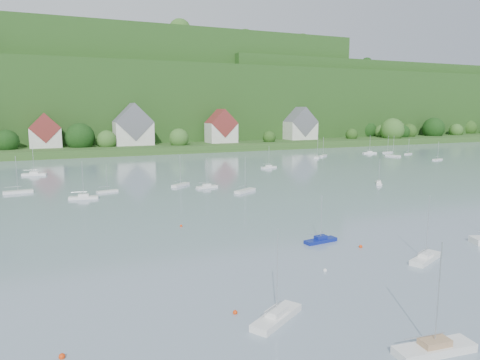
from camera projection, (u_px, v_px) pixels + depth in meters
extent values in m
cube|color=#2B531F|center=(118.00, 147.00, 202.88)|extent=(600.00, 60.00, 3.00)
cube|color=#154014|center=(98.00, 106.00, 267.85)|extent=(620.00, 160.00, 40.00)
cube|color=#154014|center=(115.00, 93.00, 266.01)|extent=(240.00, 130.00, 60.00)
cube|color=#154014|center=(338.00, 104.00, 312.58)|extent=(200.00, 110.00, 48.00)
sphere|color=#204615|center=(468.00, 128.00, 285.33)|extent=(10.24, 10.24, 10.24)
sphere|color=#346324|center=(392.00, 130.00, 239.92)|extent=(12.88, 12.88, 12.88)
sphere|color=black|center=(367.00, 130.00, 255.24)|extent=(10.46, 10.46, 10.46)
sphere|color=#204615|center=(352.00, 135.00, 235.38)|extent=(6.45, 6.45, 6.45)
sphere|color=black|center=(390.00, 130.00, 256.66)|extent=(10.68, 10.68, 10.68)
sphere|color=black|center=(433.00, 128.00, 259.90)|extent=(12.85, 12.85, 12.85)
sphere|color=#346324|center=(107.00, 140.00, 184.95)|extent=(8.19, 8.19, 8.19)
sphere|color=#346324|center=(397.00, 130.00, 254.13)|extent=(10.50, 10.50, 10.50)
sphere|color=black|center=(403.00, 132.00, 248.29)|extent=(8.05, 8.05, 8.05)
sphere|color=#346324|center=(220.00, 133.00, 213.34)|extent=(12.16, 12.16, 12.16)
sphere|color=#346324|center=(179.00, 138.00, 193.10)|extent=(8.73, 8.73, 8.73)
sphere|color=black|center=(7.00, 142.00, 172.05)|extent=(9.32, 9.32, 9.32)
sphere|color=#204615|center=(457.00, 131.00, 269.56)|extent=(7.74, 7.74, 7.74)
sphere|color=#204615|center=(409.00, 131.00, 252.38)|extent=(8.84, 8.84, 8.84)
sphere|color=#204615|center=(269.00, 137.00, 212.52)|extent=(6.24, 6.24, 6.24)
sphere|color=black|center=(295.00, 134.00, 232.57)|extent=(8.16, 8.16, 8.16)
sphere|color=#346324|center=(381.00, 132.00, 252.41)|extent=(8.09, 8.09, 8.09)
sphere|color=#346324|center=(456.00, 130.00, 268.53)|extent=(8.14, 8.14, 8.14)
sphere|color=black|center=(80.00, 137.00, 182.97)|extent=(11.92, 11.92, 11.92)
sphere|color=#204615|center=(169.00, 36.00, 259.02)|extent=(12.83, 12.83, 12.83)
sphere|color=#346324|center=(15.00, 23.00, 216.17)|extent=(8.18, 8.18, 8.18)
sphere|color=#204615|center=(95.00, 38.00, 266.16)|extent=(12.73, 12.73, 12.73)
sphere|color=#204615|center=(245.00, 39.00, 266.88)|extent=(11.50, 11.50, 11.50)
sphere|color=#204615|center=(193.00, 42.00, 285.32)|extent=(14.65, 14.65, 14.65)
sphere|color=#346324|center=(180.00, 30.00, 237.46)|extent=(11.95, 11.95, 11.95)
sphere|color=#204615|center=(302.00, 41.00, 275.76)|extent=(9.76, 9.76, 9.76)
sphere|color=#346324|center=(4.00, 33.00, 242.43)|extent=(7.07, 7.07, 7.07)
sphere|color=black|center=(94.00, 29.00, 231.58)|extent=(8.21, 8.21, 8.21)
sphere|color=#346324|center=(52.00, 32.00, 245.37)|extent=(12.24, 12.24, 12.24)
sphere|color=#346324|center=(292.00, 42.00, 277.82)|extent=(9.00, 9.00, 9.00)
sphere|color=#204615|center=(262.00, 44.00, 286.10)|extent=(8.03, 8.03, 8.03)
sphere|color=#346324|center=(356.00, 68.00, 318.09)|extent=(9.52, 9.52, 9.52)
sphere|color=#346324|center=(416.00, 70.00, 341.06)|extent=(9.12, 9.12, 9.12)
sphere|color=#346324|center=(260.00, 62.00, 287.93)|extent=(14.97, 14.97, 14.97)
sphere|color=black|center=(367.00, 63.00, 285.68)|extent=(7.52, 7.52, 7.52)
sphere|color=#204615|center=(231.00, 61.00, 277.17)|extent=(9.78, 9.78, 9.78)
sphere|color=#204615|center=(289.00, 63.00, 292.29)|extent=(12.02, 12.02, 12.02)
sphere|color=black|center=(329.00, 62.00, 282.57)|extent=(11.57, 11.57, 11.57)
sphere|color=#204615|center=(320.00, 58.00, 264.41)|extent=(12.65, 12.65, 12.65)
sphere|color=#346324|center=(342.00, 62.00, 277.61)|extent=(8.28, 8.28, 8.28)
sphere|color=black|center=(341.00, 68.00, 320.13)|extent=(7.47, 7.47, 7.47)
sphere|color=#346324|center=(266.00, 61.00, 277.48)|extent=(9.48, 9.48, 9.48)
sphere|color=black|center=(359.00, 78.00, 335.81)|extent=(8.43, 8.43, 8.43)
sphere|color=#204615|center=(20.00, 64.00, 236.95)|extent=(12.01, 12.01, 12.01)
sphere|color=black|center=(375.00, 74.00, 308.73)|extent=(13.54, 13.54, 13.54)
sphere|color=black|center=(289.00, 71.00, 290.62)|extent=(15.08, 15.08, 15.08)
sphere|color=#346324|center=(265.00, 72.00, 300.73)|extent=(15.99, 15.99, 15.99)
sphere|color=black|center=(90.00, 67.00, 260.28)|extent=(15.72, 15.72, 15.72)
sphere|color=#346324|center=(364.00, 80.00, 374.49)|extent=(14.17, 14.17, 14.17)
sphere|color=#204615|center=(116.00, 69.00, 262.30)|extent=(10.54, 10.54, 10.54)
sphere|color=black|center=(442.00, 75.00, 319.18)|extent=(14.14, 14.14, 14.14)
cube|color=beige|center=(46.00, 138.00, 180.22)|extent=(12.00, 9.00, 8.00)
cube|color=maroon|center=(45.00, 128.00, 179.59)|extent=(12.00, 9.36, 12.00)
cube|color=beige|center=(133.00, 133.00, 192.97)|extent=(16.00, 11.00, 10.00)
cube|color=slate|center=(133.00, 122.00, 192.18)|extent=(16.00, 11.44, 16.00)
cube|color=beige|center=(221.00, 133.00, 207.02)|extent=(13.00, 10.00, 9.00)
cube|color=maroon|center=(221.00, 123.00, 206.31)|extent=(13.00, 10.40, 13.00)
cube|color=beige|center=(300.00, 131.00, 228.40)|extent=(15.00, 10.00, 9.00)
cube|color=slate|center=(300.00, 122.00, 227.69)|extent=(15.00, 10.40, 15.00)
cube|color=white|center=(277.00, 317.00, 39.27)|extent=(6.18, 4.72, 0.62)
cube|color=white|center=(277.00, 311.00, 39.18)|extent=(2.48, 2.17, 0.50)
cylinder|color=silver|center=(277.00, 272.00, 38.61)|extent=(0.10, 0.10, 7.74)
cylinder|color=silver|center=(271.00, 308.00, 38.33)|extent=(2.94, 1.85, 0.08)
cube|color=navy|center=(321.00, 241.00, 62.36)|extent=(5.07, 1.95, 0.49)
cube|color=navy|center=(321.00, 237.00, 62.28)|extent=(1.83, 1.16, 0.50)
cylinder|color=silver|center=(321.00, 217.00, 61.83)|extent=(0.10, 0.10, 6.18)
cylinder|color=silver|center=(317.00, 233.00, 61.81)|extent=(2.71, 0.39, 0.08)
cube|color=white|center=(434.00, 349.00, 34.06)|extent=(6.69, 2.53, 0.65)
cube|color=tan|center=(435.00, 342.00, 33.97)|extent=(2.41, 1.52, 0.50)
cylinder|color=silver|center=(438.00, 294.00, 33.37)|extent=(0.10, 0.10, 8.17)
cylinder|color=silver|center=(425.00, 336.00, 33.58)|extent=(3.58, 0.47, 0.08)
cube|color=white|center=(426.00, 258.00, 54.79)|extent=(6.21, 3.96, 0.60)
cube|color=white|center=(426.00, 254.00, 54.71)|extent=(2.41, 1.93, 0.50)
cylinder|color=silver|center=(428.00, 226.00, 54.15)|extent=(0.10, 0.10, 7.55)
cylinder|color=silver|center=(423.00, 251.00, 53.95)|extent=(3.08, 1.40, 0.08)
sphere|color=#EA3C0C|center=(62.00, 358.00, 33.41)|extent=(0.49, 0.49, 0.49)
sphere|color=white|center=(325.00, 272.00, 51.18)|extent=(0.46, 0.46, 0.46)
sphere|color=#EA3C0C|center=(361.00, 248.00, 60.07)|extent=(0.49, 0.49, 0.49)
sphere|color=#EA3C0C|center=(181.00, 227.00, 70.76)|extent=(0.42, 0.42, 0.42)
sphere|color=#EA3C0C|center=(235.00, 314.00, 40.66)|extent=(0.45, 0.45, 0.45)
cube|color=white|center=(370.00, 153.00, 186.37)|extent=(5.93, 2.87, 0.57)
cube|color=white|center=(370.00, 152.00, 186.28)|extent=(2.20, 1.55, 0.50)
cylinder|color=silver|center=(370.00, 144.00, 185.76)|extent=(0.10, 0.10, 7.14)
cylinder|color=silver|center=(368.00, 150.00, 186.03)|extent=(3.07, 0.80, 0.08)
cube|color=white|center=(245.00, 191.00, 100.15)|extent=(5.99, 4.36, 0.59)
cylinder|color=silver|center=(245.00, 173.00, 99.52)|extent=(0.10, 0.10, 7.42)
cylinder|color=silver|center=(243.00, 186.00, 99.26)|extent=(2.88, 1.67, 0.08)
cube|color=white|center=(408.00, 154.00, 183.14)|extent=(4.88, 3.17, 0.48)
cylinder|color=silver|center=(409.00, 146.00, 182.64)|extent=(0.10, 0.10, 5.95)
cylinder|color=silver|center=(408.00, 151.00, 182.44)|extent=(2.42, 1.15, 0.08)
cube|color=white|center=(34.00, 174.00, 125.06)|extent=(6.70, 3.32, 0.65)
cube|color=white|center=(34.00, 172.00, 124.97)|extent=(2.50, 1.78, 0.50)
cylinder|color=silver|center=(33.00, 159.00, 124.38)|extent=(0.10, 0.10, 8.06)
cylinder|color=silver|center=(30.00, 170.00, 124.71)|extent=(3.46, 0.94, 0.08)
cube|color=white|center=(317.00, 157.00, 169.85)|extent=(5.32, 5.76, 0.61)
cylinder|color=silver|center=(318.00, 146.00, 169.19)|extent=(0.10, 0.10, 7.67)
cylinder|color=silver|center=(317.00, 154.00, 168.79)|extent=(2.27, 2.60, 0.08)
cube|color=white|center=(379.00, 183.00, 110.58)|extent=(3.88, 4.53, 0.47)
cube|color=white|center=(379.00, 181.00, 110.50)|extent=(1.72, 1.86, 0.50)
cylinder|color=silver|center=(379.00, 171.00, 110.08)|extent=(0.10, 0.10, 5.86)
cylinder|color=silver|center=(379.00, 179.00, 109.72)|extent=(1.62, 2.10, 0.08)
cube|color=white|center=(107.00, 191.00, 99.76)|extent=(4.81, 2.18, 0.46)
cylinder|color=silver|center=(107.00, 177.00, 99.27)|extent=(0.10, 0.10, 5.81)
cylinder|color=silver|center=(104.00, 187.00, 99.19)|extent=(2.52, 0.58, 0.08)
cube|color=white|center=(181.00, 185.00, 108.03)|extent=(5.32, 4.73, 0.56)
cylinder|color=silver|center=(180.00, 169.00, 107.44)|extent=(0.10, 0.10, 6.98)
cylinder|color=silver|center=(178.00, 181.00, 107.12)|extent=(2.44, 1.99, 0.08)
cube|color=white|center=(207.00, 187.00, 105.24)|extent=(5.27, 2.07, 0.51)
cube|color=white|center=(207.00, 185.00, 105.16)|extent=(1.91, 1.22, 0.50)
cylinder|color=silver|center=(207.00, 172.00, 104.70)|extent=(0.10, 0.10, 6.41)
cylinder|color=silver|center=(204.00, 182.00, 104.67)|extent=(2.81, 0.44, 0.08)
cube|color=white|center=(18.00, 192.00, 98.77)|extent=(6.24, 2.22, 0.61)
cylinder|color=silver|center=(17.00, 173.00, 98.12)|extent=(0.10, 0.10, 7.64)
cylinder|color=silver|center=(13.00, 187.00, 98.15)|extent=(3.36, 0.36, 0.08)
cube|color=white|center=(84.00, 198.00, 92.44)|extent=(6.06, 2.79, 0.59)
cube|color=white|center=(84.00, 195.00, 92.36)|extent=(2.24, 1.54, 0.50)
cylinder|color=silver|center=(83.00, 179.00, 91.82)|extent=(0.10, 0.10, 7.32)
cylinder|color=silver|center=(79.00, 192.00, 92.08)|extent=(3.17, 0.73, 0.08)
cube|color=white|center=(323.00, 156.00, 175.22)|extent=(5.46, 4.78, 0.57)
cylinder|color=silver|center=(323.00, 146.00, 174.62)|extent=(0.10, 0.10, 7.12)
cylinder|color=silver|center=(322.00, 153.00, 174.29)|extent=(2.51, 2.00, 0.08)
cube|color=white|center=(393.00, 156.00, 175.26)|extent=(3.10, 6.25, 0.60)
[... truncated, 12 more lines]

